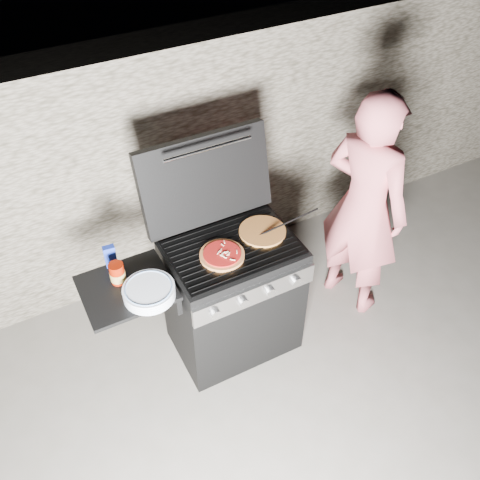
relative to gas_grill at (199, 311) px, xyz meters
name	(u,v)px	position (x,y,z in m)	size (l,w,h in m)	color
ground	(234,339)	(0.25, 0.00, -0.46)	(50.00, 50.00, 0.00)	#6A645D
stone_wall	(167,161)	(0.25, 1.05, 0.44)	(8.00, 0.35, 1.80)	gray
gas_grill	(199,311)	(0.00, 0.00, 0.00)	(1.34, 0.79, 0.91)	black
pizza_topped	(222,254)	(0.16, -0.04, 0.47)	(0.27, 0.27, 0.03)	tan
pizza_plain	(262,231)	(0.48, 0.04, 0.46)	(0.29, 0.29, 0.02)	#E49749
sauce_jar	(117,273)	(-0.44, 0.06, 0.51)	(0.08, 0.08, 0.13)	maroon
blue_carton	(110,256)	(-0.44, 0.20, 0.52)	(0.07, 0.04, 0.14)	navy
plate_stack	(149,292)	(-0.33, -0.12, 0.48)	(0.29, 0.29, 0.07)	white
person	(364,208)	(1.23, -0.01, 0.40)	(0.63, 0.41, 1.72)	#C95E67
tongs	(288,222)	(0.64, 0.00, 0.50)	(0.01, 0.01, 0.42)	black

